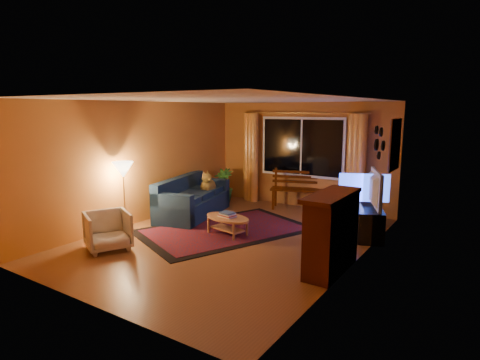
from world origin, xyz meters
The scene contains 22 objects.
floor centered at (0.00, 0.00, -0.01)m, with size 4.50×6.00×0.02m, color brown.
ceiling centered at (0.00, 0.00, 2.51)m, with size 4.50×6.00×0.02m, color white.
wall_back centered at (0.00, 3.01, 1.25)m, with size 4.50×0.02×2.50m, color #BF722F.
wall_left centered at (-2.26, 0.00, 1.25)m, with size 0.02×6.00×2.50m, color #BF722F.
wall_right centered at (2.26, 0.00, 1.25)m, with size 0.02×6.00×2.50m, color #BF722F.
window centered at (0.00, 2.94, 1.45)m, with size 2.00×0.02×1.30m, color black.
curtain_rod centered at (0.00, 2.90, 2.25)m, with size 0.03×0.03×3.20m, color #BF8C3F.
curtain_left centered at (-1.35, 2.88, 1.12)m, with size 0.36×0.36×2.24m, color #F79D3D.
curtain_right centered at (1.35, 2.88, 1.12)m, with size 0.36×0.36×2.24m, color #F79D3D.
bench centered at (0.20, 2.75, 0.24)m, with size 1.58×0.46×0.47m, color #3D1502.
potted_plant centered at (-1.85, 2.35, 0.43)m, with size 0.48×0.48×0.85m, color #235B1E.
sofa centered at (-1.63, 0.89, 0.42)m, with size 0.90×2.10×0.85m, color #13253D.
dog centered at (-1.58, 1.36, 0.69)m, with size 0.36×0.49×0.53m, color olive, non-canonical shape.
armchair centered at (-1.42, -1.59, 0.36)m, with size 0.69×0.65×0.71m, color beige.
floor_lamp centered at (-2.00, -0.71, 0.67)m, with size 0.22×0.22×1.34m, color #BF8C3F.
rug centered at (-0.40, 0.36, 0.01)m, with size 2.02×3.20×0.02m, color #680A02.
coffee_table centered at (-0.19, 0.15, 0.18)m, with size 0.98×0.98×0.36m, color #B17547.
tv_console centered at (2.00, 1.63, 0.28)m, with size 0.45×1.34×0.56m, color black.
television centered at (2.00, 1.63, 0.89)m, with size 1.15×0.15×0.66m, color black.
fireplace centered at (2.05, -0.40, 0.55)m, with size 0.40×1.20×1.10m, color maroon.
mirror_cluster centered at (2.21, 1.30, 1.80)m, with size 0.06×0.60×0.56m, color black, non-canonical shape.
painting centered at (2.22, 2.45, 1.65)m, with size 0.04×0.76×0.96m, color orange.
Camera 1 is at (4.00, -5.77, 2.34)m, focal length 30.00 mm.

